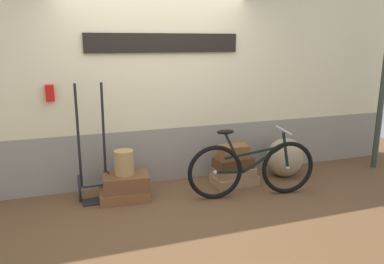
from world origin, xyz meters
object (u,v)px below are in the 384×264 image
at_px(suitcase_3, 234,172).
at_px(suitcase_4, 233,163).
at_px(suitcase_1, 126,182).
at_px(suitcase_5, 234,151).
at_px(suitcase_2, 234,180).
at_px(suitcase_0, 124,194).
at_px(wicker_basket, 124,163).
at_px(luggage_trolley, 94,175).
at_px(burlap_sack, 285,157).
at_px(bicycle, 252,169).

height_order(suitcase_3, suitcase_4, suitcase_4).
bearing_deg(suitcase_1, suitcase_5, 6.42).
xyz_separation_m(suitcase_2, suitcase_5, (-0.03, -0.00, 0.41)).
relative_size(suitcase_3, suitcase_4, 1.07).
height_order(suitcase_0, wicker_basket, wicker_basket).
height_order(suitcase_0, luggage_trolley, luggage_trolley).
relative_size(luggage_trolley, burlap_sack, 2.56).
relative_size(suitcase_4, burlap_sack, 0.88).
bearing_deg(wicker_basket, bicycle, -15.92).
bearing_deg(luggage_trolley, suitcase_1, -17.56).
distance_m(suitcase_1, luggage_trolley, 0.41).
bearing_deg(suitcase_0, luggage_trolley, 168.94).
bearing_deg(suitcase_2, bicycle, -89.91).
relative_size(suitcase_1, suitcase_3, 1.03).
height_order(suitcase_0, suitcase_2, same).
relative_size(wicker_basket, luggage_trolley, 0.21).
bearing_deg(burlap_sack, wicker_basket, -178.66).
height_order(suitcase_4, wicker_basket, wicker_basket).
relative_size(wicker_basket, burlap_sack, 0.54).
bearing_deg(suitcase_4, suitcase_2, 8.51).
distance_m(suitcase_1, wicker_basket, 0.25).
bearing_deg(luggage_trolley, suitcase_2, -3.41).
relative_size(suitcase_1, wicker_basket, 1.82).
distance_m(luggage_trolley, bicycle, 1.99).
xyz_separation_m(burlap_sack, bicycle, (-0.81, -0.49, 0.08)).
bearing_deg(bicycle, wicker_basket, 164.08).
xyz_separation_m(suitcase_1, luggage_trolley, (-0.38, 0.12, 0.10)).
bearing_deg(suitcase_2, suitcase_5, -173.48).
distance_m(suitcase_1, suitcase_3, 1.49).
xyz_separation_m(suitcase_4, bicycle, (0.05, -0.44, 0.05)).
xyz_separation_m(suitcase_5, wicker_basket, (-1.49, 0.00, 0.00)).
xyz_separation_m(suitcase_1, suitcase_5, (1.47, 0.00, 0.25)).
distance_m(suitcase_1, suitcase_2, 1.51).
relative_size(suitcase_2, suitcase_3, 1.11).
distance_m(suitcase_2, wicker_basket, 1.57).
bearing_deg(suitcase_0, wicker_basket, -48.95).
distance_m(suitcase_0, suitcase_1, 0.17).
xyz_separation_m(suitcase_1, suitcase_4, (1.47, 0.00, 0.09)).
relative_size(suitcase_5, bicycle, 0.24).
height_order(suitcase_5, luggage_trolley, luggage_trolley).
bearing_deg(suitcase_3, burlap_sack, 8.15).
relative_size(suitcase_5, wicker_basket, 1.28).
xyz_separation_m(suitcase_1, suitcase_2, (1.50, 0.01, -0.16)).
distance_m(suitcase_2, luggage_trolley, 1.90).
height_order(suitcase_2, suitcase_3, suitcase_3).
xyz_separation_m(suitcase_4, burlap_sack, (0.86, 0.06, -0.03)).
height_order(suitcase_1, wicker_basket, wicker_basket).
bearing_deg(suitcase_5, bicycle, -80.89).
xyz_separation_m(luggage_trolley, burlap_sack, (2.71, -0.06, -0.03)).
distance_m(suitcase_3, wicker_basket, 1.53).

